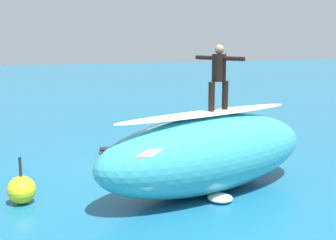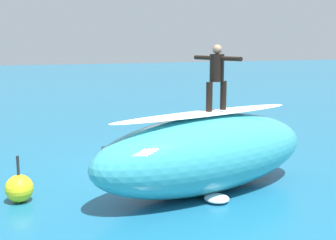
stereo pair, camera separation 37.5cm
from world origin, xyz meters
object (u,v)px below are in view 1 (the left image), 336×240
surfboard_riding (218,112)px  surfer_riding (219,73)px  buoy_marker (22,190)px  surfer_paddling (127,147)px  surfboard_paddling (131,152)px

surfboard_riding → surfer_riding: bearing=-18.6°
surfer_riding → buoy_marker: size_ratio=1.48×
surfer_paddling → surfer_riding: bearing=-58.1°
surfboard_paddling → buoy_marker: (3.71, 3.47, 0.28)m
surfboard_riding → buoy_marker: size_ratio=1.75×
surfer_paddling → buoy_marker: buoy_marker is taller
surfer_riding → surfboard_riding: bearing=161.4°
surfer_riding → surfer_paddling: (0.99, -4.25, -2.66)m
surfboard_riding → surfer_riding: surfer_riding is taller
surfer_paddling → buoy_marker: size_ratio=1.42×
surfboard_paddling → surfer_paddling: (0.11, -0.04, 0.17)m
surfer_riding → buoy_marker: 5.30m
surfboard_paddling → buoy_marker: bearing=-118.1°
surfer_riding → surfer_paddling: 5.11m
buoy_marker → surfer_riding: bearing=170.7°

